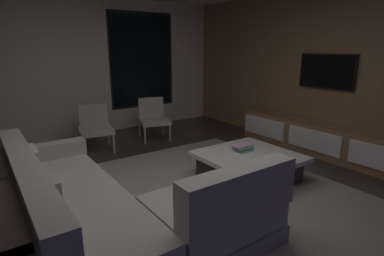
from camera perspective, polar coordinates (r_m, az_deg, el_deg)
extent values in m
plane|color=#332B26|center=(3.60, -1.28, -13.98)|extent=(9.20, 9.20, 0.00)
cube|color=silver|center=(6.53, -19.99, 10.52)|extent=(6.60, 0.12, 2.70)
cube|color=black|center=(6.93, -9.32, 12.21)|extent=(1.52, 0.02, 2.02)
cube|color=black|center=(6.92, -9.26, 12.21)|extent=(1.40, 0.03, 1.90)
cube|color=beige|center=(6.23, -24.40, 9.48)|extent=(2.10, 0.12, 2.60)
cube|color=#8E6642|center=(5.50, 26.46, 9.26)|extent=(0.12, 7.80, 2.70)
cube|color=gray|center=(3.71, 4.22, -12.97)|extent=(3.20, 3.80, 0.01)
cube|color=gray|center=(3.24, -20.59, -16.61)|extent=(0.90, 2.50, 0.18)
cube|color=#B2ADA3|center=(3.14, -20.94, -13.32)|extent=(0.86, 2.42, 0.24)
cube|color=#B2ADA3|center=(2.96, -28.12, -9.04)|extent=(0.20, 2.50, 0.40)
cube|color=#B2ADA3|center=(4.11, -25.35, -3.95)|extent=(0.90, 0.20, 0.18)
cube|color=gray|center=(2.99, 3.44, -18.53)|extent=(1.10, 0.90, 0.18)
cube|color=#B2ADA3|center=(2.88, 3.51, -15.02)|extent=(1.07, 0.86, 0.24)
cube|color=#B2ADA3|center=(2.50, 8.76, -11.74)|extent=(1.10, 0.20, 0.40)
cube|color=beige|center=(3.50, -27.35, -6.12)|extent=(0.10, 0.36, 0.36)
cube|color=#B2A893|center=(2.72, -24.58, -11.65)|extent=(0.10, 0.36, 0.36)
cube|color=#342920|center=(4.21, 10.38, -7.51)|extent=(1.00, 1.00, 0.30)
cube|color=white|center=(4.15, 10.50, -5.21)|extent=(1.16, 1.16, 0.06)
cube|color=#90B9A7|center=(4.26, 9.67, -4.06)|extent=(0.21, 0.17, 0.02)
cube|color=#63599D|center=(4.27, 9.42, -3.71)|extent=(0.24, 0.18, 0.02)
cube|color=#58C94D|center=(4.26, 9.42, -3.43)|extent=(0.24, 0.19, 0.02)
cube|color=#D69AC8|center=(4.25, 9.31, -3.19)|extent=(0.27, 0.15, 0.02)
cylinder|color=#B2ADA0|center=(5.81, -4.07, -0.78)|extent=(0.04, 0.04, 0.36)
cylinder|color=#B2ADA0|center=(5.70, -8.70, -1.23)|extent=(0.04, 0.04, 0.36)
cylinder|color=#B2ADA0|center=(6.28, -5.38, 0.36)|extent=(0.04, 0.04, 0.36)
cylinder|color=#B2ADA0|center=(6.17, -9.68, -0.03)|extent=(0.04, 0.04, 0.36)
cube|color=#B2ADA3|center=(5.94, -7.01, 1.28)|extent=(0.66, 0.68, 0.08)
cube|color=#B2ADA3|center=(6.12, -7.62, 3.86)|extent=(0.49, 0.20, 0.38)
cylinder|color=#B2ADA0|center=(5.32, -14.26, -2.67)|extent=(0.04, 0.04, 0.36)
cylinder|color=#B2ADA0|center=(5.26, -19.39, -3.26)|extent=(0.04, 0.04, 0.36)
cylinder|color=#B2ADA0|center=(5.79, -15.22, -1.32)|extent=(0.04, 0.04, 0.36)
cylinder|color=#B2ADA0|center=(5.74, -19.93, -1.84)|extent=(0.04, 0.04, 0.36)
cube|color=#B2ADA3|center=(5.47, -17.34, -0.44)|extent=(0.63, 0.65, 0.08)
cube|color=#B2ADA3|center=(5.66, -17.87, 2.38)|extent=(0.49, 0.17, 0.38)
cube|color=#8E6642|center=(5.49, 22.86, -1.98)|extent=(0.44, 3.10, 0.52)
cube|color=white|center=(4.84, 31.88, -4.90)|extent=(0.02, 0.93, 0.33)
cube|color=white|center=(5.29, 21.54, -2.15)|extent=(0.02, 0.93, 0.33)
cube|color=white|center=(5.90, 13.11, 0.17)|extent=(0.02, 0.93, 0.33)
cube|color=#39281A|center=(5.13, 30.50, -5.68)|extent=(0.33, 0.68, 0.19)
cube|color=#7F9ED1|center=(5.08, 31.82, -6.12)|extent=(0.03, 0.04, 0.17)
cube|color=#4C6C6B|center=(5.13, 30.49, -5.76)|extent=(0.03, 0.04, 0.17)
cube|color=#6272B9|center=(5.18, 29.19, -5.39)|extent=(0.03, 0.04, 0.18)
cube|color=#B898A6|center=(5.23, 27.91, -5.14)|extent=(0.03, 0.04, 0.16)
cube|color=black|center=(5.53, 23.64, 9.59)|extent=(0.04, 0.96, 0.56)
cube|color=black|center=(5.53, 23.61, 9.59)|extent=(0.05, 0.92, 0.52)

